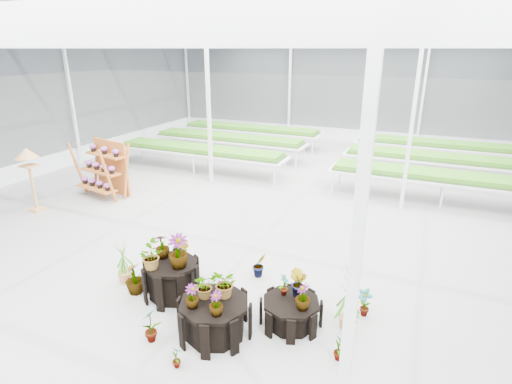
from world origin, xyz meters
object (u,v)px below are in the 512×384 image
at_px(plinth_low, 291,312).
at_px(shelf_rack, 102,170).
at_px(bird_table, 32,180).
at_px(plinth_tall, 172,279).
at_px(plinth_mid, 215,318).

distance_m(plinth_low, shelf_rack, 7.89).
bearing_deg(bird_table, plinth_low, -28.83).
height_order(plinth_tall, plinth_low, plinth_tall).
bearing_deg(shelf_rack, plinth_mid, -22.79).
xyz_separation_m(plinth_mid, shelf_rack, (-6.09, 4.13, 0.53)).
bearing_deg(plinth_low, plinth_mid, -145.01).
relative_size(plinth_tall, bird_table, 0.55).
bearing_deg(plinth_mid, bird_table, 160.45).
bearing_deg(shelf_rack, bird_table, -105.02).
bearing_deg(plinth_mid, plinth_tall, 153.43).
bearing_deg(bird_table, plinth_tall, -34.31).
distance_m(plinth_mid, shelf_rack, 7.37).
bearing_deg(bird_table, plinth_mid, -35.87).
height_order(plinth_mid, bird_table, bird_table).
relative_size(plinth_mid, bird_table, 0.63).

